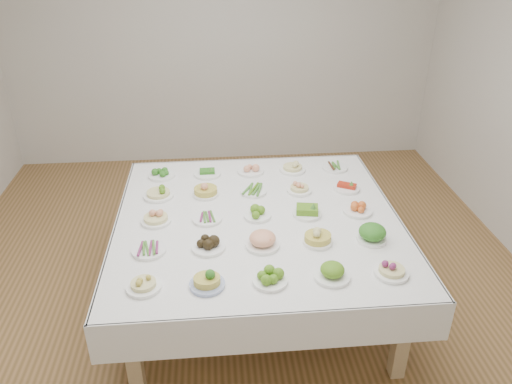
{
  "coord_description": "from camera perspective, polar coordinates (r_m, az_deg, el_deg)",
  "views": [
    {
      "loc": [
        -0.14,
        -3.33,
        2.64
      ],
      "look_at": [
        0.15,
        -0.1,
        0.88
      ],
      "focal_mm": 35.0,
      "sensor_mm": 36.0,
      "label": 1
    }
  ],
  "objects": [
    {
      "name": "room_envelope",
      "position": [
        3.43,
        -2.81,
        14.83
      ],
      "size": [
        5.02,
        5.02,
        2.81
      ],
      "color": "olive",
      "rests_on": "ground"
    },
    {
      "name": "display_table",
      "position": [
        3.66,
        0.21,
        -3.87
      ],
      "size": [
        2.06,
        2.06,
        0.75
      ],
      "color": "white",
      "rests_on": "ground"
    },
    {
      "name": "dish_0",
      "position": [
        3.02,
        -12.75,
        -10.09
      ],
      "size": [
        0.2,
        0.2,
        0.1
      ],
      "color": "white",
      "rests_on": "display_table"
    },
    {
      "name": "dish_1",
      "position": [
        2.96,
        -5.65,
        -9.71
      ],
      "size": [
        0.21,
        0.21,
        0.13
      ],
      "color": "#4C66B2",
      "rests_on": "display_table"
    },
    {
      "name": "dish_2",
      "position": [
        2.99,
        1.62,
        -9.67
      ],
      "size": [
        0.21,
        0.21,
        0.09
      ],
      "color": "white",
      "rests_on": "display_table"
    },
    {
      "name": "dish_3",
      "position": [
        3.05,
        8.72,
        -8.85
      ],
      "size": [
        0.22,
        0.22,
        0.12
      ],
      "color": "white",
      "rests_on": "display_table"
    },
    {
      "name": "dish_4",
      "position": [
        3.15,
        15.3,
        -8.22
      ],
      "size": [
        0.21,
        0.21,
        0.13
      ],
      "color": "white",
      "rests_on": "display_table"
    },
    {
      "name": "dish_5",
      "position": [
        3.33,
        -12.15,
        -6.41
      ],
      "size": [
        0.22,
        0.22,
        0.05
      ],
      "color": "white",
      "rests_on": "display_table"
    },
    {
      "name": "dish_6",
      "position": [
        3.28,
        -5.48,
        -5.78
      ],
      "size": [
        0.22,
        0.22,
        0.1
      ],
      "color": "white",
      "rests_on": "display_table"
    },
    {
      "name": "dish_7",
      "position": [
        3.28,
        0.75,
        -5.2
      ],
      "size": [
        0.23,
        0.23,
        0.15
      ],
      "color": "white",
      "rests_on": "display_table"
    },
    {
      "name": "dish_8",
      "position": [
        3.34,
        7.09,
        -4.96
      ],
      "size": [
        0.21,
        0.2,
        0.13
      ],
      "color": "white",
      "rests_on": "display_table"
    },
    {
      "name": "dish_9",
      "position": [
        3.43,
        13.15,
        -4.61
      ],
      "size": [
        0.2,
        0.2,
        0.12
      ],
      "color": "white",
      "rests_on": "display_table"
    },
    {
      "name": "dish_10",
      "position": [
        3.61,
        -11.42,
        -2.61
      ],
      "size": [
        0.21,
        0.21,
        0.12
      ],
      "color": "white",
      "rests_on": "display_table"
    },
    {
      "name": "dish_11",
      "position": [
        3.6,
        -5.61,
        -2.97
      ],
      "size": [
        0.21,
        0.21,
        0.05
      ],
      "color": "white",
      "rests_on": "display_table"
    },
    {
      "name": "dish_12",
      "position": [
        3.61,
        0.17,
        -2.38
      ],
      "size": [
        0.19,
        0.19,
        0.09
      ],
      "color": "white",
      "rests_on": "display_table"
    },
    {
      "name": "dish_13",
      "position": [
        3.65,
        5.87,
        -2.08
      ],
      "size": [
        0.21,
        0.21,
        0.1
      ],
      "color": "white",
      "rests_on": "display_table"
    },
    {
      "name": "dish_14",
      "position": [
        3.74,
        11.55,
        -1.81
      ],
      "size": [
        0.21,
        0.21,
        0.09
      ],
      "color": "white",
      "rests_on": "display_table"
    },
    {
      "name": "dish_15",
      "position": [
        3.93,
        -11.14,
        0.25
      ],
      "size": [
        0.24,
        0.24,
        0.13
      ],
      "color": "white",
      "rests_on": "display_table"
    },
    {
      "name": "dish_16",
      "position": [
        3.9,
        -5.79,
        0.4
      ],
      "size": [
        0.2,
        0.2,
        0.13
      ],
      "color": "white",
      "rests_on": "display_table"
    },
    {
      "name": "dish_17",
      "position": [
        3.94,
        -0.29,
        0.19
      ],
      "size": [
        0.22,
        0.2,
        0.05
      ],
      "color": "white",
      "rests_on": "display_table"
    },
    {
      "name": "dish_18",
      "position": [
        3.96,
        4.99,
        0.59
      ],
      "size": [
        0.2,
        0.2,
        0.1
      ],
      "color": "white",
      "rests_on": "display_table"
    },
    {
      "name": "dish_19",
      "position": [
        4.05,
        10.33,
        0.62
      ],
      "size": [
        0.21,
        0.21,
        0.08
      ],
      "color": "white",
      "rests_on": "display_table"
    },
    {
      "name": "dish_20",
      "position": [
        4.26,
        -10.76,
        2.22
      ],
      "size": [
        0.22,
        0.22,
        0.09
      ],
      "color": "white",
      "rests_on": "display_table"
    },
    {
      "name": "dish_21",
      "position": [
        4.24,
        -5.59,
        2.33
      ],
      "size": [
        0.23,
        0.23,
        0.09
      ],
      "color": "white",
      "rests_on": "display_table"
    },
    {
      "name": "dish_22",
      "position": [
        4.26,
        -0.63,
        2.73
      ],
      "size": [
        0.22,
        0.22,
        0.09
      ],
      "color": "white",
      "rests_on": "display_table"
    },
    {
      "name": "dish_23",
      "position": [
        4.29,
        4.21,
        3.15
      ],
      "size": [
        0.22,
        0.22,
        0.13
      ],
      "color": "white",
      "rests_on": "display_table"
    },
    {
      "name": "dish_24",
      "position": [
        4.38,
        8.99,
        2.88
      ],
      "size": [
        0.22,
        0.22,
        0.05
      ],
      "color": "white",
      "rests_on": "display_table"
    }
  ]
}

